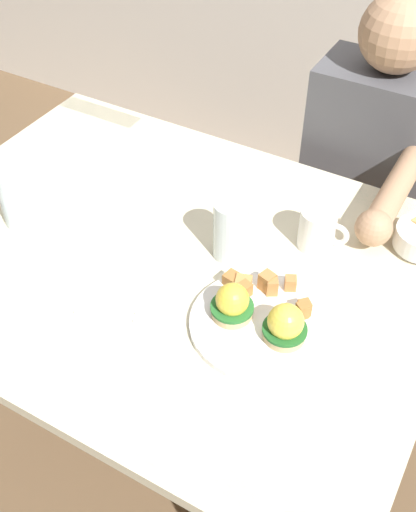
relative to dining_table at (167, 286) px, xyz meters
The scene contains 8 objects.
ground_plane 0.63m from the dining_table, ahead, with size 6.00×6.00×0.00m, color brown.
dining_table is the anchor object (origin of this frame).
eggs_benedict_plate 0.31m from the dining_table, 17.28° to the right, with size 0.27×0.27×0.09m.
coffee_mug 0.37m from the dining_table, 33.61° to the left, with size 0.11×0.08×0.09m.
fork 0.23m from the dining_table, 84.24° to the right, with size 0.15×0.07×0.00m.
water_glass_near 0.38m from the dining_table, 167.70° to the right, with size 0.07×0.07×0.14m.
water_glass_far 0.22m from the dining_table, 27.78° to the left, with size 0.07×0.07×0.14m.
diner_person 0.66m from the dining_table, 66.32° to the left, with size 0.34×0.54×1.14m.
Camera 1 is at (0.56, -0.80, 1.66)m, focal length 43.49 mm.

